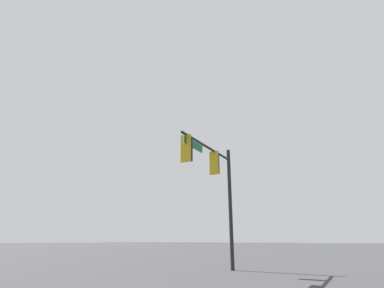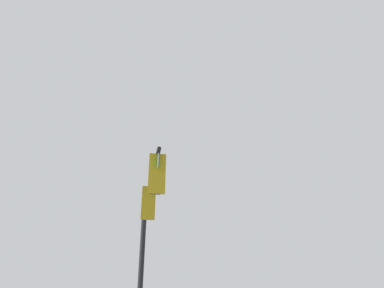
% 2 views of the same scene
% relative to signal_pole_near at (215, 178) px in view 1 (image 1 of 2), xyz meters
% --- Properties ---
extents(signal_pole_near, '(5.66, 0.96, 6.83)m').
position_rel_signal_pole_near_xyz_m(signal_pole_near, '(0.00, 0.00, 0.00)').
color(signal_pole_near, black).
rests_on(signal_pole_near, ground_plane).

